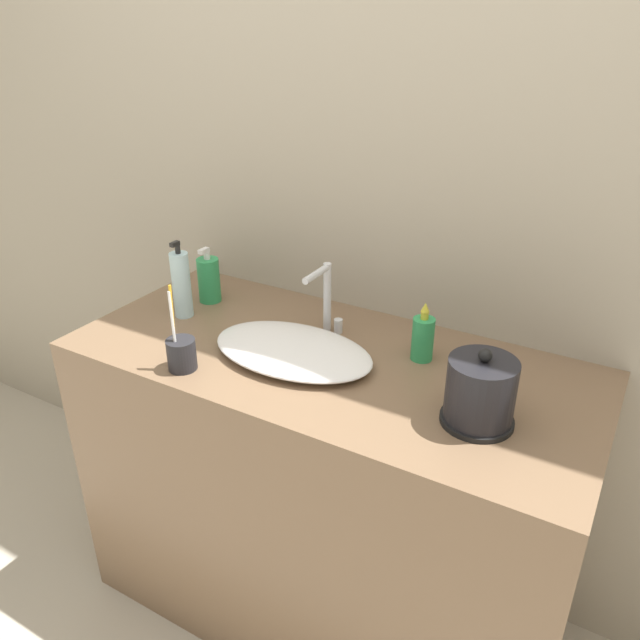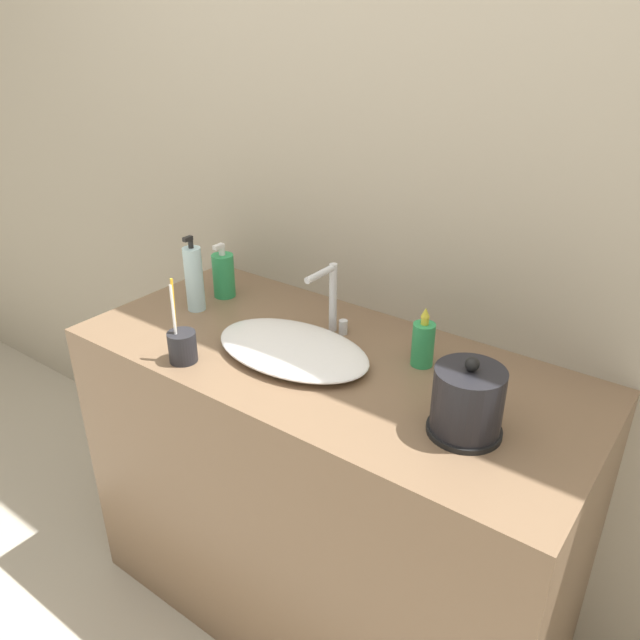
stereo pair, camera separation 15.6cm
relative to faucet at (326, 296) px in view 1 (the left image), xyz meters
name	(u,v)px [view 1 (the left image)]	position (x,y,z in m)	size (l,w,h in m)	color
wall_back	(389,174)	(0.07, 0.21, 0.29)	(6.00, 0.04, 2.60)	#ADA38E
vanity_counter	(327,492)	(0.07, -0.12, -0.56)	(1.36, 0.61, 0.90)	brown
sink_basin	(293,350)	(-0.01, -0.16, -0.09)	(0.43, 0.27, 0.04)	white
faucet	(326,296)	(0.00, 0.00, 0.00)	(0.06, 0.13, 0.20)	silver
electric_kettle	(480,394)	(0.49, -0.20, -0.04)	(0.16, 0.16, 0.18)	black
toothbrush_cup	(181,353)	(-0.21, -0.35, -0.06)	(0.07, 0.07, 0.22)	#232328
lotion_bottle	(181,284)	(-0.41, -0.12, -0.01)	(0.05, 0.05, 0.23)	silver
shampoo_bottle	(423,338)	(0.28, -0.01, -0.05)	(0.06, 0.06, 0.16)	#2D9956
mouthwash_bottle	(209,279)	(-0.41, 0.00, -0.04)	(0.07, 0.07, 0.17)	#2D9956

